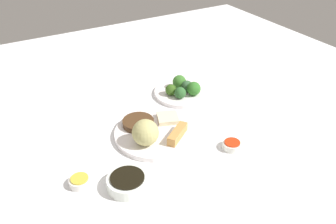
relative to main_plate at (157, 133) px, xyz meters
name	(u,v)px	position (x,y,z in m)	size (l,w,h in m)	color
tabletop	(167,141)	(-0.03, -0.02, -0.02)	(2.20, 2.20, 0.02)	white
main_plate	(157,133)	(0.00, 0.00, 0.00)	(0.28, 0.28, 0.02)	white
rice_scoop	(145,133)	(-0.04, 0.06, 0.05)	(0.08, 0.08, 0.08)	tan
spring_roll	(178,134)	(-0.06, -0.04, 0.02)	(0.10, 0.03, 0.03)	#CF924A
crab_rangoon_wonton	(168,118)	(0.04, -0.06, 0.02)	(0.07, 0.07, 0.02)	beige
stir_fry_heap	(138,123)	(0.06, 0.04, 0.02)	(0.10, 0.10, 0.02)	#4C311B
broccoli_plate	(183,93)	(0.18, -0.21, 0.00)	(0.22, 0.22, 0.01)	white
broccoli_floret_0	(194,89)	(0.14, -0.23, 0.03)	(0.05, 0.05, 0.05)	#327227
broccoli_floret_1	(179,82)	(0.21, -0.21, 0.03)	(0.05, 0.05, 0.05)	#387229
broccoli_floret_2	(187,86)	(0.18, -0.22, 0.03)	(0.04, 0.04, 0.04)	#365E38
broccoli_floret_3	(180,93)	(0.15, -0.17, 0.03)	(0.04, 0.04, 0.04)	#2D602D
broccoli_floret_4	(171,90)	(0.18, -0.16, 0.03)	(0.04, 0.04, 0.04)	#355C1B
soy_sauce_bowl	(128,183)	(-0.17, 0.18, 0.01)	(0.11, 0.11, 0.03)	white
soy_sauce_bowl_liquid	(127,178)	(-0.17, 0.18, 0.03)	(0.09, 0.09, 0.00)	black
sauce_ramekin_sweet_and_sour	(232,146)	(-0.17, -0.17, 0.00)	(0.06, 0.06, 0.02)	white
sauce_ramekin_sweet_and_sour_liquid	(232,142)	(-0.17, -0.17, 0.01)	(0.05, 0.05, 0.00)	red
sauce_ramekin_hot_mustard	(80,182)	(-0.09, 0.29, 0.00)	(0.06, 0.06, 0.02)	white
sauce_ramekin_hot_mustard_liquid	(79,179)	(-0.09, 0.29, 0.01)	(0.05, 0.05, 0.00)	gold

